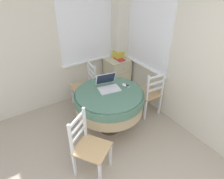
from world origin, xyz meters
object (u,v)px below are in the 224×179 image
(corner_cabinet, at_px, (117,75))
(storage_box, at_px, (118,55))
(dining_chair_camera_near, at_px, (89,147))
(dining_chair_near_back_window, at_px, (86,86))
(computer_mouse, at_px, (124,85))
(laptop, at_px, (108,85))
(round_dining_table, at_px, (109,100))
(book_on_cabinet, at_px, (120,59))
(cell_phone, at_px, (127,86))
(dining_chair_near_right_window, at_px, (149,93))

(corner_cabinet, xyz_separation_m, storage_box, (0.04, 0.03, 0.46))
(dining_chair_camera_near, bearing_deg, dining_chair_near_back_window, 65.18)
(computer_mouse, height_order, corner_cabinet, computer_mouse)
(dining_chair_near_back_window, bearing_deg, laptop, -85.19)
(round_dining_table, relative_size, computer_mouse, 12.47)
(corner_cabinet, distance_m, book_on_cabinet, 0.40)
(round_dining_table, distance_m, dining_chair_camera_near, 0.87)
(round_dining_table, xyz_separation_m, computer_mouse, (0.31, 0.03, 0.17))
(cell_phone, distance_m, storage_box, 1.14)
(cell_phone, bearing_deg, laptop, 159.90)
(cell_phone, distance_m, book_on_cabinet, 1.04)
(dining_chair_camera_near, bearing_deg, corner_cabinet, 46.06)
(laptop, xyz_separation_m, cell_phone, (0.30, -0.11, -0.04))
(computer_mouse, xyz_separation_m, dining_chair_near_back_window, (-0.31, 0.83, -0.34))
(dining_chair_camera_near, bearing_deg, laptop, 43.29)
(laptop, xyz_separation_m, storage_box, (0.82, 0.91, 0.04))
(round_dining_table, height_order, book_on_cabinet, book_on_cabinet)
(computer_mouse, height_order, storage_box, storage_box)
(book_on_cabinet, bearing_deg, corner_cabinet, 96.14)
(dining_chair_near_back_window, distance_m, book_on_cabinet, 0.92)
(cell_phone, bearing_deg, corner_cabinet, 64.15)
(dining_chair_near_right_window, relative_size, corner_cabinet, 1.19)
(cell_phone, height_order, dining_chair_near_right_window, dining_chair_near_right_window)
(dining_chair_near_back_window, bearing_deg, cell_phone, -66.75)
(dining_chair_near_back_window, xyz_separation_m, corner_cabinet, (0.84, 0.14, -0.05))
(dining_chair_near_right_window, xyz_separation_m, storage_box, (0.02, 1.04, 0.40))
(computer_mouse, distance_m, dining_chair_near_right_window, 0.65)
(dining_chair_near_right_window, distance_m, book_on_cabinet, 1.00)
(dining_chair_near_right_window, height_order, book_on_cabinet, dining_chair_near_right_window)
(laptop, bearing_deg, round_dining_table, -114.20)
(round_dining_table, height_order, computer_mouse, computer_mouse)
(dining_chair_near_back_window, height_order, dining_chair_camera_near, same)
(book_on_cabinet, bearing_deg, laptop, -134.08)
(laptop, relative_size, dining_chair_camera_near, 0.43)
(computer_mouse, bearing_deg, storage_box, 60.47)
(dining_chair_camera_near, bearing_deg, computer_mouse, 30.87)
(round_dining_table, bearing_deg, book_on_cabinet, 47.98)
(dining_chair_near_back_window, height_order, storage_box, storage_box)
(dining_chair_near_back_window, relative_size, book_on_cabinet, 3.85)
(book_on_cabinet, bearing_deg, dining_chair_near_back_window, -174.82)
(corner_cabinet, relative_size, book_on_cabinet, 3.24)
(computer_mouse, bearing_deg, dining_chair_camera_near, -149.13)
(round_dining_table, distance_m, book_on_cabinet, 1.27)
(computer_mouse, height_order, dining_chair_near_right_window, dining_chair_near_right_window)
(laptop, relative_size, dining_chair_near_right_window, 0.43)
(round_dining_table, height_order, corner_cabinet, corner_cabinet)
(cell_phone, xyz_separation_m, dining_chair_near_back_window, (-0.36, 0.84, -0.32))
(cell_phone, height_order, dining_chair_near_back_window, dining_chair_near_back_window)
(computer_mouse, bearing_deg, corner_cabinet, 61.55)
(dining_chair_near_back_window, bearing_deg, round_dining_table, -89.50)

